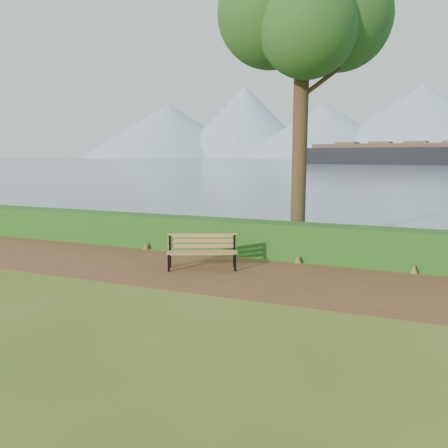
% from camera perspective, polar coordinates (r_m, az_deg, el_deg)
% --- Properties ---
extents(ground, '(140.00, 140.00, 0.00)m').
position_cam_1_polar(ground, '(10.66, -1.21, -6.87)').
color(ground, '#415B1A').
rests_on(ground, ground).
extents(path, '(40.00, 3.40, 0.01)m').
position_cam_1_polar(path, '(10.93, -0.60, -6.44)').
color(path, '#55331D').
rests_on(path, ground).
extents(hedge, '(32.00, 0.85, 1.00)m').
position_cam_1_polar(hedge, '(12.92, 3.26, -1.79)').
color(hedge, '#1B4614').
rests_on(hedge, ground).
extents(water, '(700.00, 510.00, 0.00)m').
position_cam_1_polar(water, '(269.49, 20.98, 7.80)').
color(water, slate).
rests_on(water, ground).
extents(mountains, '(585.00, 190.00, 70.00)m').
position_cam_1_polar(mountains, '(416.44, 20.22, 11.88)').
color(mountains, '#8298AE').
rests_on(mountains, ground).
extents(bench, '(1.85, 1.20, 0.90)m').
position_cam_1_polar(bench, '(11.27, -2.88, -3.29)').
color(bench, black).
rests_on(bench, ground).
extents(tree, '(5.00, 4.10, 9.74)m').
position_cam_1_polar(tree, '(14.30, 10.28, 26.46)').
color(tree, '#382716').
rests_on(tree, ground).
extents(cargo_ship, '(72.52, 22.97, 21.75)m').
position_cam_1_polar(cargo_ship, '(142.78, 25.76, 8.26)').
color(cargo_ship, black).
rests_on(cargo_ship, ground).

